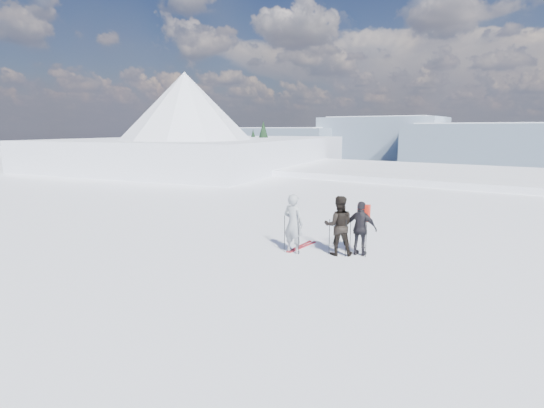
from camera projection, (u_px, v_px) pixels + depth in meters
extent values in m
plane|color=white|center=(495.00, 275.00, 63.33)|extent=(220.00, 208.01, 71.62)
cube|color=white|center=(465.00, 252.00, 36.78)|extent=(180.00, 16.00, 14.00)
plane|color=#1F3047|center=(539.00, 186.00, 254.19)|extent=(820.00, 820.00, 0.00)
cube|color=slate|center=(280.00, 142.00, 526.56)|extent=(150.00, 80.00, 34.00)
cube|color=white|center=(280.00, 131.00, 524.08)|extent=(127.50, 70.00, 8.00)
cube|color=slate|center=(383.00, 138.00, 484.82)|extent=(130.00, 80.00, 46.00)
cube|color=white|center=(383.00, 120.00, 481.28)|extent=(110.50, 70.00, 8.00)
cube|color=slate|center=(497.00, 145.00, 395.63)|extent=(160.00, 80.00, 38.00)
cube|color=white|center=(498.00, 127.00, 392.80)|extent=(136.00, 70.00, 8.00)
cube|color=white|center=(207.00, 207.00, 50.10)|extent=(29.19, 35.68, 16.00)
cone|color=white|center=(186.00, 119.00, 41.78)|extent=(18.00, 18.00, 9.00)
cone|color=white|center=(198.00, 153.00, 55.05)|extent=(16.00, 16.00, 8.00)
cube|color=#2D2B28|center=(286.00, 232.00, 54.11)|extent=(21.55, 17.87, 14.25)
cone|color=black|center=(264.00, 175.00, 52.23)|extent=(7.28, 7.28, 13.00)
cone|color=black|center=(248.00, 199.00, 46.57)|extent=(5.04, 5.04, 9.00)
cone|color=black|center=(253.00, 176.00, 55.59)|extent=(6.72, 6.72, 12.00)
cone|color=black|center=(303.00, 189.00, 50.60)|extent=(5.60, 5.60, 10.00)
cone|color=black|center=(242.00, 185.00, 50.49)|extent=(6.16, 6.16, 11.00)
cone|color=black|center=(273.00, 189.00, 46.95)|extent=(6.16, 6.16, 11.00)
cone|color=black|center=(297.00, 193.00, 47.59)|extent=(5.60, 5.60, 10.00)
imported|color=gray|center=(293.00, 223.00, 14.17)|extent=(0.76, 0.52, 2.00)
imported|color=black|center=(339.00, 226.00, 13.92)|extent=(1.20, 1.12, 1.98)
imported|color=black|center=(361.00, 229.00, 13.87)|extent=(1.09, 0.52, 1.80)
cube|color=red|center=(365.00, 192.00, 13.88)|extent=(0.40, 0.25, 0.55)
cylinder|color=black|center=(285.00, 234.00, 14.26)|extent=(0.02, 0.02, 1.27)
cylinder|color=black|center=(299.00, 236.00, 14.02)|extent=(0.02, 0.02, 1.23)
cylinder|color=black|center=(329.00, 237.00, 14.05)|extent=(0.02, 0.02, 1.18)
cylinder|color=black|center=(346.00, 238.00, 13.73)|extent=(0.02, 0.02, 1.24)
cylinder|color=black|center=(350.00, 236.00, 14.05)|extent=(0.02, 0.02, 1.26)
cylinder|color=black|center=(366.00, 237.00, 13.68)|extent=(0.02, 0.02, 1.34)
cube|color=black|center=(299.00, 246.00, 15.03)|extent=(0.11, 1.70, 0.03)
cube|color=black|center=(303.00, 247.00, 14.95)|extent=(0.19, 1.70, 0.03)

